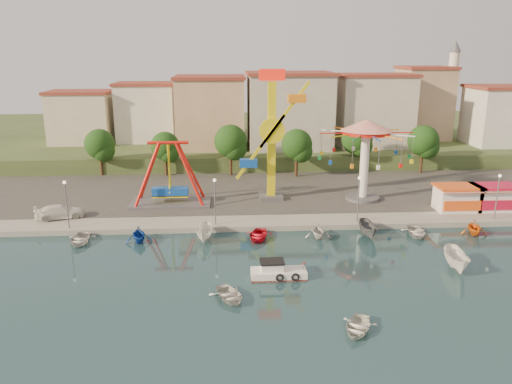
{
  "coord_description": "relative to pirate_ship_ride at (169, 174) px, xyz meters",
  "views": [
    {
      "loc": [
        -6.65,
        -39.59,
        19.27
      ],
      "look_at": [
        -3.42,
        14.0,
        4.0
      ],
      "focal_mm": 35.0,
      "sensor_mm": 36.0,
      "label": 1
    }
  ],
  "objects": [
    {
      "name": "building_2",
      "position": [
        5.6,
        30.71,
        4.22
      ],
      "size": [
        11.95,
        9.28,
        11.23
      ],
      "primitive_type": "cube",
      "color": "tan",
      "rests_on": "hill_terrace"
    },
    {
      "name": "pirate_ship_ride",
      "position": [
        0.0,
        0.0,
        0.0
      ],
      "size": [
        10.0,
        5.0,
        8.0
      ],
      "color": "#59595E",
      "rests_on": "quay_deck"
    },
    {
      "name": "tree_4",
      "position": [
        27.79,
        16.1,
        1.35
      ],
      "size": [
        4.86,
        4.86,
        7.6
      ],
      "color": "#382314",
      "rests_on": "quay_deck"
    },
    {
      "name": "moored_boat_1",
      "position": [
        -2.16,
        -11.45,
        -3.56
      ],
      "size": [
        3.41,
        3.72,
        1.66
      ],
      "primitive_type": "imported",
      "rotation": [
        0.0,
        0.0,
        0.25
      ],
      "color": "#12399E",
      "rests_on": "ground"
    },
    {
      "name": "lamp_post_3",
      "position": [
        37.79,
        -8.25,
        -1.29
      ],
      "size": [
        0.14,
        0.14,
        5.0
      ],
      "primitive_type": "cylinder",
      "color": "#59595E",
      "rests_on": "quay_deck"
    },
    {
      "name": "tree_2",
      "position": [
        7.79,
        14.56,
        1.52
      ],
      "size": [
        5.02,
        5.02,
        7.85
      ],
      "color": "#382314",
      "rests_on": "quay_deck"
    },
    {
      "name": "hill_terrace",
      "position": [
        13.79,
        45.75,
        -2.89
      ],
      "size": [
        200.0,
        60.0,
        3.0
      ],
      "primitive_type": "cube",
      "color": "#384C26",
      "rests_on": "ground"
    },
    {
      "name": "building_4",
      "position": [
        32.86,
        30.95,
        3.22
      ],
      "size": [
        10.75,
        9.23,
        9.24
      ],
      "primitive_type": "cube",
      "color": "beige",
      "rests_on": "hill_terrace"
    },
    {
      "name": "booth_mid",
      "position": [
        39.39,
        -4.76,
        -2.23
      ],
      "size": [
        5.4,
        3.78,
        3.08
      ],
      "color": "white",
      "rests_on": "quay_deck"
    },
    {
      "name": "moored_boat_0",
      "position": [
        -8.22,
        -11.45,
        -3.99
      ],
      "size": [
        2.96,
        4.02,
        0.81
      ],
      "primitive_type": "imported",
      "rotation": [
        0.0,
        0.0,
        0.05
      ],
      "color": "beige",
      "rests_on": "ground"
    },
    {
      "name": "kamikaze_tower",
      "position": [
        13.18,
        1.35,
        4.11
      ],
      "size": [
        6.25,
        3.1,
        16.5
      ],
      "color": "#59595E",
      "rests_on": "quay_deck"
    },
    {
      "name": "moored_boat_3",
      "position": [
        10.33,
        -11.45,
        -3.99
      ],
      "size": [
        3.6,
        4.45,
        0.82
      ],
      "primitive_type": "imported",
      "rotation": [
        0.0,
        0.0,
        -0.22
      ],
      "color": "red",
      "rests_on": "ground"
    },
    {
      "name": "minaret",
      "position": [
        49.79,
        32.75,
        8.15
      ],
      "size": [
        2.8,
        2.8,
        18.0
      ],
      "color": "silver",
      "rests_on": "hill_terrace"
    },
    {
      "name": "booth_left",
      "position": [
        34.89,
        -4.76,
        -2.23
      ],
      "size": [
        5.4,
        3.78,
        3.08
      ],
      "color": "white",
      "rests_on": "quay_deck"
    },
    {
      "name": "skiff",
      "position": [
        27.88,
        -20.13,
        -3.48
      ],
      "size": [
        2.58,
        4.98,
        1.83
      ],
      "primitive_type": "imported",
      "rotation": [
        0.0,
        0.0,
        -0.17
      ],
      "color": "white",
      "rests_on": "ground"
    },
    {
      "name": "moored_boat_5",
      "position": [
        22.16,
        -11.45,
        -3.57
      ],
      "size": [
        1.61,
        4.26,
        1.64
      ],
      "primitive_type": "imported",
      "rotation": [
        0.0,
        0.0,
        0.0
      ],
      "color": "#595A5E",
      "rests_on": "ground"
    },
    {
      "name": "lamp_post_2",
      "position": [
        21.79,
        -8.25,
        -1.29
      ],
      "size": [
        0.14,
        0.14,
        5.0
      ],
      "primitive_type": "cylinder",
      "color": "#59595E",
      "rests_on": "quay_deck"
    },
    {
      "name": "quay_deck",
      "position": [
        13.79,
        40.75,
        -4.09
      ],
      "size": [
        200.0,
        100.0,
        0.6
      ],
      "primitive_type": "cube",
      "color": "#9E998E",
      "rests_on": "ground"
    },
    {
      "name": "cabin_motorboat",
      "position": [
        11.41,
        -20.84,
        -3.94
      ],
      "size": [
        4.86,
        2.01,
        1.71
      ],
      "rotation": [
        0.0,
        0.0,
        0.01
      ],
      "color": "white",
      "rests_on": "ground"
    },
    {
      "name": "tree_3",
      "position": [
        17.79,
        13.11,
        1.16
      ],
      "size": [
        4.68,
        4.68,
        7.32
      ],
      "color": "#382314",
      "rests_on": "quay_deck"
    },
    {
      "name": "building_1",
      "position": [
        -7.54,
        30.13,
        2.92
      ],
      "size": [
        12.33,
        9.01,
        8.63
      ],
      "primitive_type": "cube",
      "color": "silver",
      "rests_on": "hill_terrace"
    },
    {
      "name": "tree_1",
      "position": [
        -2.21,
        14.99,
        0.81
      ],
      "size": [
        4.35,
        4.35,
        6.8
      ],
      "color": "#382314",
      "rests_on": "quay_deck"
    },
    {
      "name": "lamp_post_0",
      "position": [
        -10.21,
        -8.25,
        -1.29
      ],
      "size": [
        0.14,
        0.14,
        5.0
      ],
      "primitive_type": "cylinder",
      "color": "#59595E",
      "rests_on": "quay_deck"
    },
    {
      "name": "van",
      "position": [
        -12.18,
        -5.0,
        -3.01
      ],
      "size": [
        5.8,
        3.78,
        1.56
      ],
      "primitive_type": "imported",
      "rotation": [
        0.0,
        0.0,
        1.89
      ],
      "color": "white",
      "rests_on": "quay_deck"
    },
    {
      "name": "wave_swinger",
      "position": [
        24.7,
        0.39,
        3.8
      ],
      "size": [
        11.6,
        11.6,
        10.4
      ],
      "color": "#59595E",
      "rests_on": "quay_deck"
    },
    {
      "name": "building_5",
      "position": [
        46.16,
        29.08,
        4.21
      ],
      "size": [
        12.77,
        10.96,
        11.21
      ],
      "primitive_type": "cube",
      "color": "tan",
      "rests_on": "hill_terrace"
    },
    {
      "name": "moored_boat_2",
      "position": [
        4.73,
        -11.45,
        -3.59
      ],
      "size": [
        1.9,
        4.3,
        1.62
      ],
      "primitive_type": "imported",
      "rotation": [
        0.0,
        0.0,
        -0.08
      ],
      "color": "white",
      "rests_on": "ground"
    },
    {
      "name": "ground",
      "position": [
        13.79,
        -21.25,
        -4.39
      ],
      "size": [
        200.0,
        200.0,
        0.0
      ],
      "primitive_type": "plane",
      "color": "#16353D",
      "rests_on": "ground"
    },
    {
      "name": "building_6",
      "position": [
        57.94,
        27.52,
        4.78
      ],
      "size": [
        8.23,
        8.98,
        12.36
      ],
      "primitive_type": "cube",
      "color": "silver",
      "rests_on": "hill_terrace"
    },
    {
      "name": "building_3",
      "position": [
        19.39,
        27.55,
        3.2
      ],
      "size": [
        12.59,
        10.5,
        9.2
      ],
      "primitive_type": "cube",
      "color": "beige",
      "rests_on": "hill_terrace"
    },
    {
      "name": "rowboat_a",
      "position": [
        7.18,
        -24.6,
        -4.02
      ],
      "size": [
        3.86,
        4.39,
        0.75
      ],
      "primitive_type": "imported",
      "rotation": [
        0.0,
        0.0,
        0.42
      ],
      "color": "silver",
      "rests_on": "ground"
    },
    {
      "name": "moored_boat_6",
      "position": [
        27.44,
        -11.45,
        -4.0
      ],
      "size": [
        3.13,
        4.08,
        0.78
      ],
      "primitive_type": "imported",
      "rotation": [
        0.0,
        0.0,
        -0.12
      ],
      "color": "beige",
      "rests_on": "ground"
    },
    {
      "name": "building_0",
      "position": [
        -19.58,
        24.81,
        4.54
      ],
      "size": [
        9.26,
        9.53,
        11.87
      ],
      "primitive_type": "cube",
      "color": "beige",
      "rests_on": "hill_terrace"
    },
    {
      "name": "lamp_post_1",
      "position": [
        5.79,
        -8.25,
        -1.29
      ],
      "size": [
        0.14,
        0.14,
        5.0
      ],
      "primitive_type": "cylinder",
      "color": "#59595E",
      "rests_on": "quay_deck"
    },
    {
      "name": "rowboat_b",
      "position": [
        16.22,
        -29.89,
        -4.03
      ],
      "size": [
        3.8,
        4.26,
        0.73
      ],
      "primitive_type": "imported",
      "rotation": [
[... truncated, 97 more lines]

